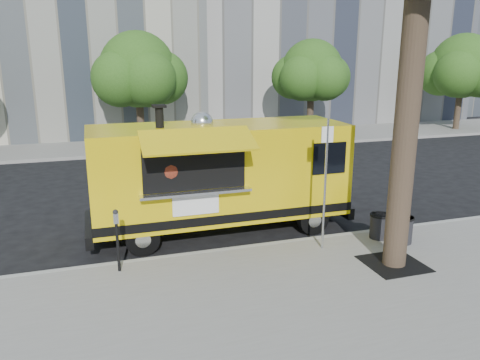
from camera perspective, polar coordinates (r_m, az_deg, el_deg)
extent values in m
plane|color=black|center=(11.92, -0.23, -7.05)|extent=(120.00, 120.00, 0.00)
cube|color=gray|center=(8.54, 8.21, -16.05)|extent=(60.00, 6.00, 0.15)
cube|color=#999993|center=(11.07, 1.24, -8.39)|extent=(60.00, 0.14, 0.16)
cube|color=gray|center=(24.67, -9.75, 4.41)|extent=(60.00, 5.00, 0.15)
cylinder|color=#33261C|center=(9.81, 19.74, 7.89)|extent=(0.48, 0.48, 6.50)
cube|color=black|center=(10.66, 18.21, -9.68)|extent=(1.20, 1.20, 0.02)
cylinder|color=#33261C|center=(23.56, -12.03, 7.20)|extent=(0.36, 0.36, 2.60)
sphere|color=#1F4412|center=(23.37, -12.36, 13.04)|extent=(3.60, 3.60, 3.60)
cylinder|color=#33261C|center=(25.77, 8.54, 7.99)|extent=(0.36, 0.36, 2.60)
sphere|color=#1F4412|center=(25.60, 8.74, 13.08)|extent=(3.24, 3.24, 3.24)
cylinder|color=#33261C|center=(31.62, 25.04, 8.01)|extent=(0.36, 0.36, 2.60)
sphere|color=#1F4412|center=(31.48, 25.54, 12.44)|extent=(3.78, 3.78, 3.78)
cylinder|color=silver|center=(10.61, 10.32, -0.66)|extent=(0.06, 0.06, 3.00)
cube|color=white|center=(10.37, 10.62, 5.47)|extent=(0.28, 0.02, 0.35)
cylinder|color=black|center=(9.94, -14.66, -7.93)|extent=(0.06, 0.06, 1.05)
cube|color=silver|center=(9.73, -14.90, -4.53)|extent=(0.10, 0.08, 0.22)
sphere|color=black|center=(9.68, -14.95, -3.80)|extent=(0.11, 0.11, 0.11)
cube|color=yellow|center=(11.89, -2.46, 1.21)|extent=(6.38, 2.17, 2.31)
cube|color=black|center=(12.14, -2.42, -3.09)|extent=(6.40, 2.19, 0.22)
cube|color=black|center=(13.42, 11.19, -2.80)|extent=(0.18, 2.05, 0.29)
cube|color=black|center=(11.84, -17.91, -5.66)|extent=(0.18, 2.05, 0.29)
cube|color=black|center=(13.01, 11.31, 3.78)|extent=(0.05, 1.73, 0.93)
cylinder|color=black|center=(12.20, 8.84, -4.73)|extent=(0.79, 0.28, 0.79)
cylinder|color=black|center=(13.75, 5.49, -2.36)|extent=(0.79, 0.28, 0.79)
cylinder|color=black|center=(11.05, -11.80, -6.99)|extent=(0.79, 0.28, 0.79)
cylinder|color=black|center=(12.74, -12.71, -4.07)|extent=(0.79, 0.28, 0.79)
cube|color=black|center=(10.63, -5.61, 1.56)|extent=(2.36, 0.18, 1.03)
cube|color=silver|center=(10.62, -5.35, -1.54)|extent=(2.56, 0.35, 0.06)
cube|color=yellow|center=(10.00, -5.08, 4.82)|extent=(2.46, 0.93, 0.41)
cube|color=white|center=(10.79, -5.41, -2.98)|extent=(1.08, 0.04, 0.49)
cylinder|color=black|center=(11.34, -9.80, 7.54)|extent=(0.20, 0.20, 0.54)
sphere|color=silver|center=(11.76, -4.65, 6.99)|extent=(0.55, 0.55, 0.55)
sphere|color=maroon|center=(10.83, -8.73, 1.43)|extent=(0.82, 0.82, 0.82)
cylinder|color=#FF590C|center=(10.64, -8.50, 0.47)|extent=(0.33, 0.12, 0.33)
cylinder|color=black|center=(11.90, 16.66, -5.40)|extent=(0.46, 0.46, 0.60)
cylinder|color=black|center=(11.81, 16.76, -4.12)|extent=(0.50, 0.50, 0.04)
cylinder|color=black|center=(11.78, 19.12, -5.73)|extent=(0.49, 0.49, 0.64)
cylinder|color=black|center=(11.68, 19.24, -4.34)|extent=(0.53, 0.53, 0.04)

